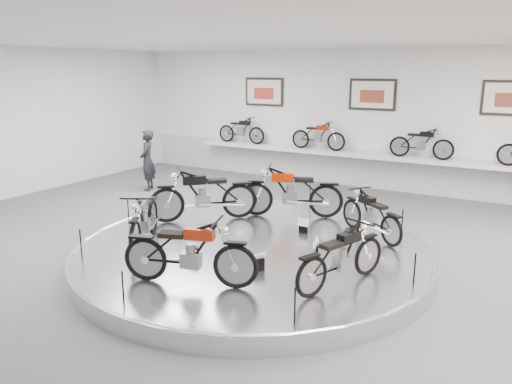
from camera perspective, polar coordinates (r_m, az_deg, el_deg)
The scene contains 20 objects.
floor at distance 8.96m, azimuth -1.38°, elevation -8.45°, with size 16.00×16.00×0.00m, color #555457.
ceiling at distance 8.31m, azimuth -1.54°, elevation 18.00°, with size 16.00×16.00×0.00m, color white.
wall_back at distance 14.78m, azimuth 13.05°, elevation 8.08°, with size 16.00×16.00×0.00m, color white.
dado_band at distance 14.97m, azimuth 12.72°, elevation 2.55°, with size 15.68×0.04×1.10m, color #BCBCBA.
display_platform at distance 9.14m, azimuth -0.39°, elevation -6.96°, with size 6.40×6.40×0.30m, color silver.
platform_rim at distance 9.10m, azimuth -0.39°, elevation -6.25°, with size 6.40×6.40×0.10m, color #B2B2BA.
shelf at distance 14.62m, azimuth 12.48°, elevation 4.10°, with size 11.00×0.55×0.10m, color silver.
poster_left at distance 16.08m, azimuth 0.94°, elevation 11.38°, with size 1.35×0.06×0.88m, color #ECE6CA.
poster_center at distance 14.69m, azimuth 13.15°, elevation 10.79°, with size 1.35×0.06×0.88m, color #ECE6CA.
poster_right at distance 14.06m, azimuth 27.07°, elevation 9.53°, with size 1.35×0.06×0.88m, color #ECE6CA.
shelf_bike_a at distance 16.32m, azimuth -1.69°, elevation 6.88°, with size 1.22×0.42×0.73m, color black, non-canonical shape.
shelf_bike_b at distance 15.08m, azimuth 7.11°, elevation 6.20°, with size 1.22×0.42×0.73m, color maroon, non-canonical shape.
shelf_bike_c at distance 14.19m, azimuth 18.36°, elevation 5.13°, with size 1.22×0.42×0.73m, color black, non-canonical shape.
bike_a at distance 9.65m, azimuth 13.01°, elevation -2.48°, with size 1.51×0.53×0.89m, color black, non-canonical shape.
bike_b at distance 10.68m, azimuth 4.02°, elevation 0.04°, with size 1.88×0.66×1.11m, color #B92001, non-canonical shape.
bike_c at distance 10.45m, azimuth -6.04°, elevation -0.26°, with size 1.92×0.68×1.13m, color black, non-canonical shape.
bike_d at distance 9.16m, azimuth -12.68°, elevation -2.99°, with size 1.69×0.60×1.00m, color #A3A3A7, non-canonical shape.
bike_e at distance 7.38m, azimuth -7.62°, elevation -6.78°, with size 1.74×0.62×1.03m, color maroon, non-canonical shape.
bike_f at distance 7.41m, azimuth 9.76°, elevation -7.23°, with size 1.56×0.55×0.92m, color black, non-canonical shape.
visitor at distance 14.60m, azimuth -12.30°, elevation 3.55°, with size 0.63×0.41×1.73m, color black.
Camera 1 is at (4.35, -7.06, 3.40)m, focal length 35.00 mm.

